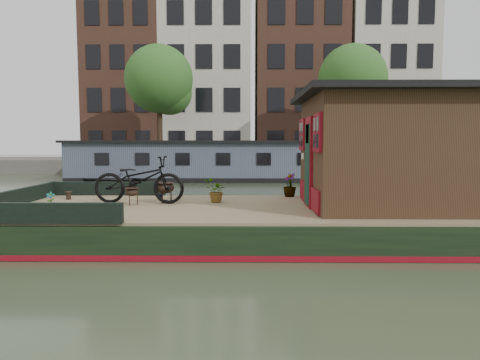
{
  "coord_description": "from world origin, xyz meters",
  "views": [
    {
      "loc": [
        -0.93,
        -9.05,
        2.02
      ],
      "look_at": [
        -1.04,
        0.5,
        1.18
      ],
      "focal_mm": 32.0,
      "sensor_mm": 36.0,
      "label": 1
    }
  ],
  "objects_px": {
    "bicycle": "(139,180)",
    "dinghy": "(117,177)",
    "brazier_rear": "(132,196)",
    "cabin": "(393,149)",
    "brazier_front": "(165,192)",
    "potted_plant_a": "(51,200)"
  },
  "relations": [
    {
      "from": "bicycle",
      "to": "dinghy",
      "type": "relative_size",
      "value": 0.64
    },
    {
      "from": "brazier_rear",
      "to": "cabin",
      "type": "bearing_deg",
      "value": -2.31
    },
    {
      "from": "brazier_front",
      "to": "dinghy",
      "type": "bearing_deg",
      "value": 111.96
    },
    {
      "from": "potted_plant_a",
      "to": "brazier_front",
      "type": "height_order",
      "value": "brazier_front"
    },
    {
      "from": "potted_plant_a",
      "to": "dinghy",
      "type": "height_order",
      "value": "potted_plant_a"
    },
    {
      "from": "potted_plant_a",
      "to": "brazier_rear",
      "type": "xyz_separation_m",
      "value": [
        1.62,
        0.41,
        0.02
      ]
    },
    {
      "from": "cabin",
      "to": "brazier_rear",
      "type": "bearing_deg",
      "value": 177.69
    },
    {
      "from": "dinghy",
      "to": "bicycle",
      "type": "bearing_deg",
      "value": -148.08
    },
    {
      "from": "bicycle",
      "to": "potted_plant_a",
      "type": "distance_m",
      "value": 1.87
    },
    {
      "from": "potted_plant_a",
      "to": "brazier_front",
      "type": "bearing_deg",
      "value": 19.03
    },
    {
      "from": "brazier_rear",
      "to": "dinghy",
      "type": "xyz_separation_m",
      "value": [
        -3.74,
        11.27,
        -0.51
      ]
    },
    {
      "from": "cabin",
      "to": "dinghy",
      "type": "relative_size",
      "value": 1.26
    },
    {
      "from": "bicycle",
      "to": "brazier_front",
      "type": "bearing_deg",
      "value": -70.11
    },
    {
      "from": "bicycle",
      "to": "potted_plant_a",
      "type": "xyz_separation_m",
      "value": [
        -1.72,
        -0.62,
        -0.37
      ]
    },
    {
      "from": "bicycle",
      "to": "dinghy",
      "type": "distance_m",
      "value": 11.74
    },
    {
      "from": "cabin",
      "to": "brazier_rear",
      "type": "xyz_separation_m",
      "value": [
        -5.6,
        0.23,
        -1.04
      ]
    },
    {
      "from": "bicycle",
      "to": "brazier_rear",
      "type": "bearing_deg",
      "value": 155.94
    },
    {
      "from": "potted_plant_a",
      "to": "dinghy",
      "type": "xyz_separation_m",
      "value": [
        -2.12,
        11.68,
        -0.49
      ]
    },
    {
      "from": "bicycle",
      "to": "brazier_front",
      "type": "distance_m",
      "value": 0.65
    },
    {
      "from": "brazier_front",
      "to": "brazier_rear",
      "type": "bearing_deg",
      "value": -150.04
    },
    {
      "from": "bicycle",
      "to": "potted_plant_a",
      "type": "height_order",
      "value": "bicycle"
    },
    {
      "from": "dinghy",
      "to": "cabin",
      "type": "bearing_deg",
      "value": -128.18
    }
  ]
}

